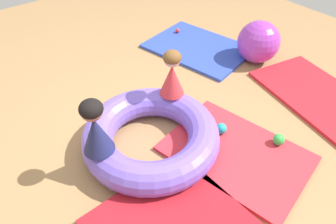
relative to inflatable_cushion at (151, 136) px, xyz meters
The scene contains 12 objects.
ground_plane 0.18m from the inflatable_cushion, behind, with size 8.00×8.00×0.00m, color #9E7549.
gym_mat_center_rear 0.80m from the inflatable_cushion, 43.72° to the left, with size 1.25×0.88×0.04m, color red.
gym_mat_near_left 1.99m from the inflatable_cushion, 71.06° to the left, with size 1.56×0.85×0.04m, color red.
gym_mat_front 1.90m from the inflatable_cushion, 123.73° to the left, with size 1.32×0.95×0.04m, color #2D47B7.
inflatable_cushion is the anchor object (origin of this frame).
child_in_red 0.62m from the inflatable_cushion, 118.02° to the left, with size 0.34×0.34×0.47m.
child_in_navy 0.63m from the inflatable_cushion, 93.33° to the right, with size 0.31×0.31×0.50m.
play_ball_teal 0.69m from the inflatable_cushion, 63.58° to the left, with size 0.11×0.11×0.11m, color teal.
play_ball_green 1.18m from the inflatable_cushion, 51.24° to the left, with size 0.11×0.11×0.11m, color green.
play_ball_yellow 0.51m from the inflatable_cushion, 24.22° to the left, with size 0.09×0.09×0.09m, color yellow.
play_ball_red 2.23m from the inflatable_cushion, 133.57° to the left, with size 0.06×0.06×0.06m, color red.
exercise_ball_large 2.00m from the inflatable_cushion, 100.78° to the left, with size 0.53×0.53×0.53m, color purple.
Camera 1 is at (1.73, -1.10, 2.18)m, focal length 33.05 mm.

